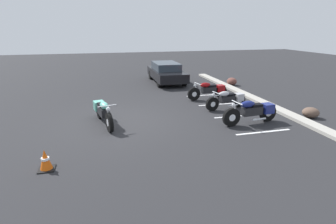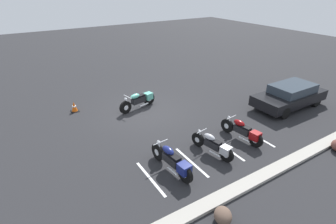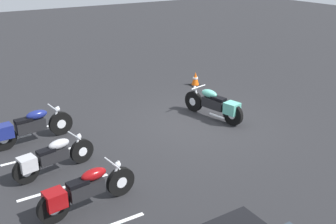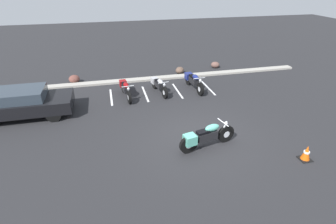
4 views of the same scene
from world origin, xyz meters
The scene contains 13 objects.
ground centered at (0.00, 0.00, 0.00)m, with size 60.00×60.00×0.00m, color #262628.
motorcycle_teal_featured centered at (0.01, -0.61, 0.48)m, with size 2.29×0.84×0.91m.
parked_bike_0 centered at (-2.39, 4.69, 0.46)m, with size 0.65×2.19×0.86m.
parked_bike_1 centered at (-0.60, 4.83, 0.43)m, with size 0.72×2.06×0.82m.
parked_bike_2 centered at (1.37, 4.86, 0.48)m, with size 0.66×2.31×0.91m.
car_black centered at (-7.09, 3.57, 0.68)m, with size 4.31×1.81×1.29m.
concrete_curb centered at (0.00, 6.83, 0.06)m, with size 18.00×0.50×0.12m, color #A8A399.
landscape_rock_1 centered at (1.35, 7.50, 0.21)m, with size 0.64×0.52×0.43m, color brown.
traffic_cone centered at (3.15, -2.09, 0.26)m, with size 0.40×0.40×0.56m.
stall_line_0 centered at (-3.15, 4.78, 0.00)m, with size 0.10×2.10×0.00m, color white.
stall_line_1 centered at (-1.35, 4.78, 0.00)m, with size 0.10×2.10×0.00m, color white.
stall_line_2 centered at (0.45, 4.78, 0.00)m, with size 0.10×2.10×0.00m, color white.
stall_line_3 centered at (2.26, 4.78, 0.00)m, with size 0.10×2.10×0.00m, color white.
Camera 2 is at (5.54, 11.26, 6.28)m, focal length 28.00 mm.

